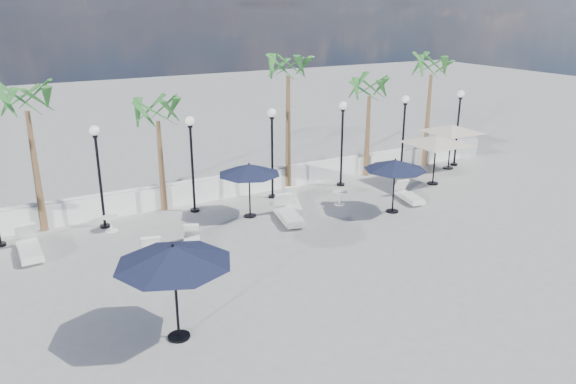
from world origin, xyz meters
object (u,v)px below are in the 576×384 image
parasol_navy_mid (249,169)px  lounger_3 (152,262)px  lounger_6 (409,196)px  parasol_navy_right (395,165)px  lounger_5 (292,203)px  parasol_navy_left (173,256)px  parasol_cream_sq_b (452,125)px  lounger_1 (192,243)px  lounger_4 (288,214)px  parasol_cream_sq_a (437,136)px  lounger_2 (29,248)px

parasol_navy_mid → lounger_3: bearing=-149.6°
lounger_6 → parasol_navy_right: bearing=-142.1°
lounger_5 → parasol_navy_right: (3.32, -2.23, 1.71)m
lounger_6 → parasol_navy_left: bearing=-144.8°
parasol_navy_right → parasol_cream_sq_b: (6.42, 3.55, 0.28)m
lounger_1 → parasol_navy_right: parasol_navy_right is taller
lounger_4 → parasol_cream_sq_b: parasol_cream_sq_b is taller
lounger_3 → parasol_cream_sq_b: size_ratio=0.44×
parasol_navy_right → parasol_cream_sq_a: (3.95, 1.98, 0.30)m
lounger_1 → parasol_navy_left: bearing=-92.4°
lounger_4 → lounger_6: bearing=7.6°
lounger_3 → parasol_navy_mid: parasol_navy_mid is taller
lounger_5 → parasol_cream_sq_b: 10.03m
parasol_navy_left → lounger_5: bearing=43.8°
lounger_2 → parasol_navy_right: size_ratio=0.86×
parasol_navy_mid → parasol_cream_sq_a: bearing=-1.8°
lounger_1 → parasol_cream_sq_a: parasol_cream_sq_a is taller
parasol_cream_sq_b → parasol_navy_left: bearing=-154.4°
lounger_3 → lounger_4: (5.71, 1.58, 0.01)m
lounger_6 → parasol_cream_sq_b: bearing=41.0°
parasol_cream_sq_a → parasol_cream_sq_b: parasol_cream_sq_a is taller
lounger_6 → parasol_navy_mid: bearing=178.2°
lounger_6 → parasol_cream_sq_b: (4.98, 2.84, 1.99)m
lounger_1 → parasol_navy_right: bearing=17.3°
lounger_2 → parasol_cream_sq_b: parasol_cream_sq_b is taller
lounger_5 → parasol_navy_left: 9.89m
parasol_cream_sq_b → lounger_1: bearing=-168.1°
lounger_2 → lounger_6: (14.51, -1.81, -0.04)m
lounger_3 → parasol_navy_left: (-0.48, -4.02, 1.98)m
parasol_navy_left → parasol_navy_right: bearing=23.5°
lounger_1 → parasol_cream_sq_a: bearing=27.6°
lounger_5 → parasol_cream_sq_b: parasol_cream_sq_b is taller
lounger_5 → parasol_cream_sq_a: (7.26, -0.25, 2.01)m
lounger_1 → lounger_6: 9.66m
lounger_4 → parasol_cream_sq_a: 8.34m
lounger_4 → lounger_5: (0.80, 1.11, -0.04)m
parasol_navy_right → lounger_2: bearing=169.0°
parasol_navy_mid → lounger_5: bearing=-1.1°
lounger_1 → lounger_2: (-4.85, 2.07, 0.05)m
lounger_6 → parasol_navy_mid: 7.01m
parasol_navy_left → parasol_navy_right: size_ratio=1.17×
parasol_navy_mid → parasol_navy_right: bearing=-23.6°
parasol_navy_mid → parasol_cream_sq_a: (9.13, -0.29, 0.33)m
parasol_navy_right → lounger_1: bearing=176.8°
lounger_1 → lounger_5: 5.21m
lounger_5 → parasol_navy_right: 4.35m
lounger_6 → parasol_navy_mid: parasol_navy_mid is taller
parasol_cream_sq_b → lounger_6: bearing=-150.3°
lounger_2 → lounger_3: bearing=-43.7°
lounger_1 → lounger_4: (4.10, 0.66, 0.06)m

